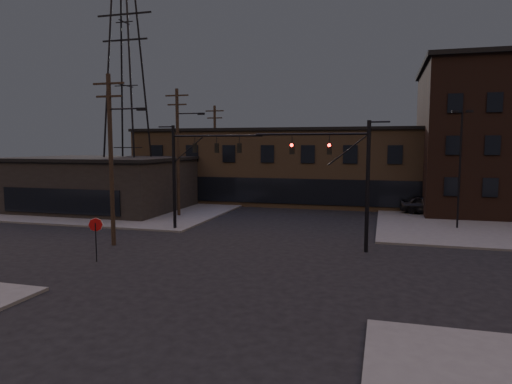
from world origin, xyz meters
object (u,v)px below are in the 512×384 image
parked_car_lot_a (429,205)px  car_crossing (294,198)px  stop_sign (96,229)px  traffic_signal_near (349,171)px  traffic_signal_far (189,165)px

parked_car_lot_a → car_crossing: 14.46m
stop_sign → parked_car_lot_a: size_ratio=0.50×
stop_sign → car_crossing: size_ratio=0.61×
traffic_signal_near → car_crossing: bearing=109.3°
traffic_signal_near → traffic_signal_far: 12.57m
stop_sign → car_crossing: 28.39m
traffic_signal_near → parked_car_lot_a: 17.93m
traffic_signal_near → stop_sign: size_ratio=3.23×
traffic_signal_near → car_crossing: (-7.45, 21.26, -4.26)m
traffic_signal_far → parked_car_lot_a: 22.68m
traffic_signal_far → parked_car_lot_a: size_ratio=1.60×
traffic_signal_near → parked_car_lot_a: size_ratio=1.60×
stop_sign → traffic_signal_far: bearing=82.7°
traffic_signal_far → parked_car_lot_a: bearing=35.3°
traffic_signal_far → car_crossing: (4.62, 17.76, -4.34)m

